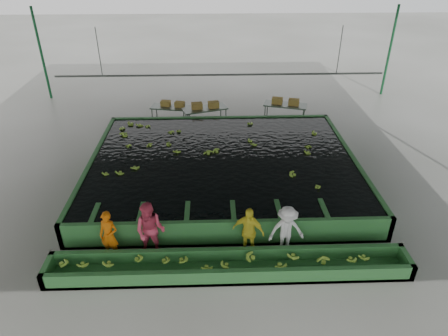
{
  "coord_description": "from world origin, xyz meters",
  "views": [
    {
      "loc": [
        -0.42,
        -11.73,
        8.09
      ],
      "look_at": [
        0.0,
        0.5,
        1.0
      ],
      "focal_mm": 32.0,
      "sensor_mm": 36.0,
      "label": 1
    }
  ],
  "objects_px": {
    "packing_table_mid": "(205,117)",
    "worker_a": "(109,235)",
    "packing_table_right": "(285,113)",
    "packing_table_left": "(171,115)",
    "box_stack_mid": "(205,108)",
    "flotation_tank": "(223,167)",
    "sorting_trough": "(229,266)",
    "worker_c": "(248,231)",
    "box_stack_left": "(173,106)",
    "worker_b": "(150,231)",
    "worker_d": "(286,231)",
    "box_stack_right": "(285,104)"
  },
  "relations": [
    {
      "from": "packing_table_mid",
      "to": "worker_a",
      "type": "bearing_deg",
      "value": -106.11
    },
    {
      "from": "worker_a",
      "to": "packing_table_right",
      "type": "height_order",
      "value": "worker_a"
    },
    {
      "from": "packing_table_left",
      "to": "box_stack_mid",
      "type": "xyz_separation_m",
      "value": [
        1.73,
        -0.5,
        0.54
      ]
    },
    {
      "from": "packing_table_mid",
      "to": "box_stack_mid",
      "type": "xyz_separation_m",
      "value": [
        0.03,
        0.01,
        0.49
      ]
    },
    {
      "from": "flotation_tank",
      "to": "sorting_trough",
      "type": "xyz_separation_m",
      "value": [
        0.0,
        -5.1,
        -0.2
      ]
    },
    {
      "from": "worker_c",
      "to": "box_stack_mid",
      "type": "bearing_deg",
      "value": 118.89
    },
    {
      "from": "worker_c",
      "to": "box_stack_left",
      "type": "relative_size",
      "value": 1.36
    },
    {
      "from": "worker_a",
      "to": "flotation_tank",
      "type": "bearing_deg",
      "value": 66.95
    },
    {
      "from": "sorting_trough",
      "to": "worker_a",
      "type": "height_order",
      "value": "worker_a"
    },
    {
      "from": "flotation_tank",
      "to": "worker_b",
      "type": "xyz_separation_m",
      "value": [
        -2.2,
        -4.3,
        0.45
      ]
    },
    {
      "from": "packing_table_mid",
      "to": "box_stack_left",
      "type": "xyz_separation_m",
      "value": [
        -1.58,
        0.55,
        0.38
      ]
    },
    {
      "from": "flotation_tank",
      "to": "box_stack_left",
      "type": "height_order",
      "value": "box_stack_left"
    },
    {
      "from": "worker_a",
      "to": "packing_table_left",
      "type": "distance_m",
      "value": 9.71
    },
    {
      "from": "worker_a",
      "to": "packing_table_left",
      "type": "height_order",
      "value": "worker_a"
    },
    {
      "from": "worker_d",
      "to": "packing_table_mid",
      "type": "bearing_deg",
      "value": 100.5
    },
    {
      "from": "box_stack_mid",
      "to": "flotation_tank",
      "type": "bearing_deg",
      "value": -81.8
    },
    {
      "from": "packing_table_right",
      "to": "box_stack_right",
      "type": "bearing_deg",
      "value": 94.65
    },
    {
      "from": "flotation_tank",
      "to": "packing_table_right",
      "type": "bearing_deg",
      "value": 58.38
    },
    {
      "from": "worker_d",
      "to": "packing_table_right",
      "type": "distance_m",
      "value": 9.71
    },
    {
      "from": "packing_table_mid",
      "to": "packing_table_left",
      "type": "bearing_deg",
      "value": 163.51
    },
    {
      "from": "flotation_tank",
      "to": "sorting_trough",
      "type": "distance_m",
      "value": 5.1
    },
    {
      "from": "packing_table_left",
      "to": "packing_table_mid",
      "type": "distance_m",
      "value": 1.77
    },
    {
      "from": "box_stack_right",
      "to": "packing_table_left",
      "type": "bearing_deg",
      "value": 179.37
    },
    {
      "from": "packing_table_left",
      "to": "box_stack_right",
      "type": "bearing_deg",
      "value": -0.63
    },
    {
      "from": "worker_c",
      "to": "packing_table_left",
      "type": "relative_size",
      "value": 0.84
    },
    {
      "from": "worker_a",
      "to": "packing_table_left",
      "type": "bearing_deg",
      "value": 99.48
    },
    {
      "from": "worker_a",
      "to": "box_stack_right",
      "type": "height_order",
      "value": "worker_a"
    },
    {
      "from": "sorting_trough",
      "to": "box_stack_mid",
      "type": "bearing_deg",
      "value": 94.02
    },
    {
      "from": "worker_a",
      "to": "box_stack_right",
      "type": "distance_m",
      "value": 11.66
    },
    {
      "from": "worker_a",
      "to": "box_stack_mid",
      "type": "bearing_deg",
      "value": 88.81
    },
    {
      "from": "packing_table_right",
      "to": "box_stack_mid",
      "type": "bearing_deg",
      "value": -174.0
    },
    {
      "from": "flotation_tank",
      "to": "worker_c",
      "type": "relative_size",
      "value": 6.25
    },
    {
      "from": "packing_table_mid",
      "to": "sorting_trough",
      "type": "bearing_deg",
      "value": -85.78
    },
    {
      "from": "worker_a",
      "to": "sorting_trough",
      "type": "bearing_deg",
      "value": 1.78
    },
    {
      "from": "flotation_tank",
      "to": "packing_table_mid",
      "type": "bearing_deg",
      "value": 98.6
    },
    {
      "from": "flotation_tank",
      "to": "worker_b",
      "type": "bearing_deg",
      "value": -117.06
    },
    {
      "from": "sorting_trough",
      "to": "packing_table_mid",
      "type": "bearing_deg",
      "value": 94.22
    },
    {
      "from": "packing_table_left",
      "to": "packing_table_mid",
      "type": "xyz_separation_m",
      "value": [
        1.69,
        -0.5,
        0.05
      ]
    },
    {
      "from": "packing_table_right",
      "to": "box_stack_left",
      "type": "height_order",
      "value": "box_stack_left"
    },
    {
      "from": "worker_b",
      "to": "box_stack_right",
      "type": "height_order",
      "value": "worker_b"
    },
    {
      "from": "worker_d",
      "to": "flotation_tank",
      "type": "bearing_deg",
      "value": 107.09
    },
    {
      "from": "worker_b",
      "to": "packing_table_left",
      "type": "bearing_deg",
      "value": 100.71
    },
    {
      "from": "flotation_tank",
      "to": "sorting_trough",
      "type": "relative_size",
      "value": 1.0
    },
    {
      "from": "sorting_trough",
      "to": "packing_table_right",
      "type": "relative_size",
      "value": 4.81
    },
    {
      "from": "packing_table_mid",
      "to": "box_stack_right",
      "type": "distance_m",
      "value": 4.03
    },
    {
      "from": "worker_a",
      "to": "box_stack_left",
      "type": "xyz_separation_m",
      "value": [
        1.06,
        9.71,
        0.1
      ]
    },
    {
      "from": "packing_table_mid",
      "to": "packing_table_right",
      "type": "bearing_deg",
      "value": 6.04
    },
    {
      "from": "worker_c",
      "to": "box_stack_right",
      "type": "relative_size",
      "value": 1.2
    },
    {
      "from": "sorting_trough",
      "to": "worker_b",
      "type": "relative_size",
      "value": 5.53
    },
    {
      "from": "flotation_tank",
      "to": "packing_table_right",
      "type": "distance_m",
      "value": 6.2
    }
  ]
}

